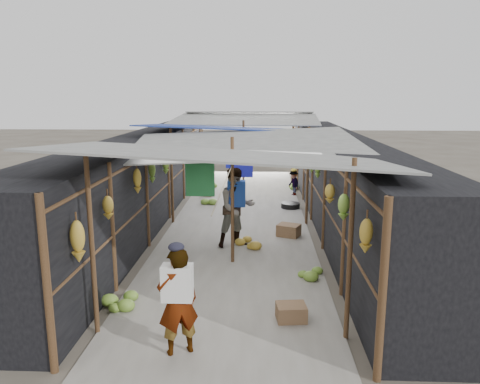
# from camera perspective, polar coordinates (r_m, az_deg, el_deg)

# --- Properties ---
(ground) EXTENTS (80.00, 80.00, 0.00)m
(ground) POSITION_cam_1_polar(r_m,az_deg,el_deg) (7.08, -2.42, -17.06)
(ground) COLOR #6B6356
(ground) RESTS_ON ground
(aisle_slab) EXTENTS (3.60, 16.00, 0.02)m
(aisle_slab) POSITION_cam_1_polar(r_m,az_deg,el_deg) (13.13, 0.00, -3.22)
(aisle_slab) COLOR #9E998E
(aisle_slab) RESTS_ON ground
(stall_left) EXTENTS (1.40, 15.00, 2.30)m
(stall_left) POSITION_cam_1_polar(r_m,az_deg,el_deg) (13.28, -11.72, 1.73)
(stall_left) COLOR black
(stall_left) RESTS_ON ground
(stall_right) EXTENTS (1.40, 15.00, 2.30)m
(stall_right) POSITION_cam_1_polar(r_m,az_deg,el_deg) (13.05, 11.94, 1.55)
(stall_right) COLOR black
(stall_right) RESTS_ON ground
(crate_near) EXTENTS (0.49, 0.41, 0.27)m
(crate_near) POSITION_cam_1_polar(r_m,az_deg,el_deg) (7.44, 6.26, -14.44)
(crate_near) COLOR #976E4D
(crate_near) RESTS_ON ground
(crate_mid) EXTENTS (0.64, 0.58, 0.31)m
(crate_mid) POSITION_cam_1_polar(r_m,az_deg,el_deg) (11.52, 5.96, -4.70)
(crate_mid) COLOR #976E4D
(crate_mid) RESTS_ON ground
(crate_back) EXTENTS (0.47, 0.42, 0.25)m
(crate_back) POSITION_cam_1_polar(r_m,az_deg,el_deg) (15.99, -4.03, -0.09)
(crate_back) COLOR #976E4D
(crate_back) RESTS_ON ground
(black_basin) EXTENTS (0.57, 0.57, 0.17)m
(black_basin) POSITION_cam_1_polar(r_m,az_deg,el_deg) (14.36, 6.17, -1.67)
(black_basin) COLOR black
(black_basin) RESTS_ON ground
(vendor_elderly) EXTENTS (0.64, 0.55, 1.49)m
(vendor_elderly) POSITION_cam_1_polar(r_m,az_deg,el_deg) (6.36, -7.59, -13.13)
(vendor_elderly) COLOR white
(vendor_elderly) RESTS_ON ground
(shopper_blue) EXTENTS (1.10, 1.01, 1.82)m
(shopper_blue) POSITION_cam_1_polar(r_m,az_deg,el_deg) (10.55, -0.43, -1.93)
(shopper_blue) COLOR #215AA8
(shopper_blue) RESTS_ON ground
(vendor_seated) EXTENTS (0.54, 0.65, 0.88)m
(vendor_seated) POSITION_cam_1_polar(r_m,az_deg,el_deg) (16.13, 6.55, 1.09)
(vendor_seated) COLOR #4E4A43
(vendor_seated) RESTS_ON ground
(market_canopy) EXTENTS (5.62, 15.20, 2.77)m
(market_canopy) POSITION_cam_1_polar(r_m,az_deg,el_deg) (13.06, 0.18, 7.38)
(market_canopy) COLOR brown
(market_canopy) RESTS_ON ground
(hanging_bananas) EXTENTS (3.96, 14.10, 0.86)m
(hanging_bananas) POSITION_cam_1_polar(r_m,az_deg,el_deg) (12.62, -0.08, 3.87)
(hanging_bananas) COLOR gold
(hanging_bananas) RESTS_ON ground
(floor_bananas) EXTENTS (4.03, 10.56, 0.35)m
(floor_bananas) POSITION_cam_1_polar(r_m,az_deg,el_deg) (12.26, 0.17, -3.60)
(floor_bananas) COLOR olive
(floor_bananas) RESTS_ON ground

